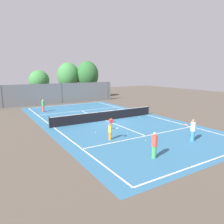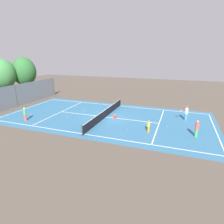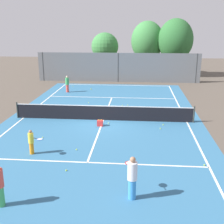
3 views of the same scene
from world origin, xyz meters
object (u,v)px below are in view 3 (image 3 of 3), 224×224
at_px(player_3, 132,177).
at_px(tennis_ball_11, 91,89).
at_px(tennis_ball_2, 122,105).
at_px(tennis_ball_0, 73,86).
at_px(tennis_ball_10, 76,149).
at_px(tennis_ball_9, 91,90).
at_px(tennis_ball_4, 66,170).
at_px(ball_crate, 100,123).
at_px(player_1, 32,142).
at_px(tennis_ball_3, 128,105).
at_px(tennis_ball_8, 43,138).
at_px(tennis_ball_7, 204,165).
at_px(tennis_ball_6, 160,129).
at_px(tennis_ball_1, 163,125).
at_px(player_0, 67,84).
at_px(tennis_ball_5, 108,123).
at_px(tennis_ball_12, 88,103).

xyz_separation_m(player_3, tennis_ball_11, (-4.50, 18.99, -0.82)).
height_order(tennis_ball_2, tennis_ball_11, same).
bearing_deg(tennis_ball_0, player_3, -71.92).
distance_m(tennis_ball_10, tennis_ball_11, 14.98).
bearing_deg(tennis_ball_9, tennis_ball_4, -84.80).
xyz_separation_m(ball_crate, tennis_ball_9, (-2.23, 10.65, -0.15)).
height_order(player_1, tennis_ball_3, player_1).
bearing_deg(tennis_ball_4, tennis_ball_3, 78.55).
distance_m(player_1, tennis_ball_8, 2.20).
relative_size(tennis_ball_0, tennis_ball_10, 1.00).
distance_m(tennis_ball_3, tennis_ball_7, 10.83).
height_order(tennis_ball_6, tennis_ball_11, same).
relative_size(player_3, tennis_ball_1, 25.14).
distance_m(tennis_ball_8, tennis_ball_11, 13.44).
xyz_separation_m(player_0, tennis_ball_1, (8.29, -8.96, -0.77)).
bearing_deg(tennis_ball_7, player_0, 123.79).
relative_size(player_0, tennis_ball_1, 23.68).
relative_size(player_1, tennis_ball_11, 18.81).
bearing_deg(tennis_ball_6, tennis_ball_5, 166.56).
xyz_separation_m(tennis_ball_2, tennis_ball_12, (-2.80, 0.65, 0.00)).
height_order(player_1, tennis_ball_11, player_1).
relative_size(tennis_ball_3, tennis_ball_5, 1.00).
bearing_deg(tennis_ball_0, tennis_ball_2, -52.37).
bearing_deg(ball_crate, tennis_ball_10, -100.59).
relative_size(tennis_ball_2, tennis_ball_3, 1.00).
distance_m(tennis_ball_1, tennis_ball_4, 8.07).
relative_size(tennis_ball_0, tennis_ball_12, 1.00).
height_order(tennis_ball_4, tennis_ball_6, same).
height_order(tennis_ball_6, tennis_ball_9, same).
xyz_separation_m(tennis_ball_9, tennis_ball_11, (-0.09, 0.39, 0.00)).
xyz_separation_m(tennis_ball_5, tennis_ball_11, (-2.80, 10.54, 0.00)).
bearing_deg(tennis_ball_9, tennis_ball_7, -64.14).
bearing_deg(tennis_ball_1, tennis_ball_12, 137.79).
distance_m(tennis_ball_11, tennis_ball_12, 5.49).
relative_size(tennis_ball_3, tennis_ball_8, 1.00).
relative_size(player_0, player_1, 1.26).
xyz_separation_m(tennis_ball_1, tennis_ball_11, (-6.30, 10.57, 0.00)).
bearing_deg(player_0, tennis_ball_11, 38.94).
height_order(tennis_ball_10, tennis_ball_11, same).
bearing_deg(tennis_ball_9, tennis_ball_6, -61.32).
xyz_separation_m(player_3, tennis_ball_10, (-2.90, 4.10, -0.82)).
height_order(tennis_ball_9, tennis_ball_11, same).
height_order(player_0, tennis_ball_1, player_0).
bearing_deg(tennis_ball_2, tennis_ball_10, -101.91).
bearing_deg(tennis_ball_0, tennis_ball_8, -84.50).
bearing_deg(tennis_ball_11, tennis_ball_4, -84.62).
distance_m(player_1, tennis_ball_1, 8.41).
height_order(tennis_ball_4, tennis_ball_11, same).
bearing_deg(tennis_ball_0, tennis_ball_5, -67.31).
bearing_deg(tennis_ball_3, tennis_ball_1, -62.29).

